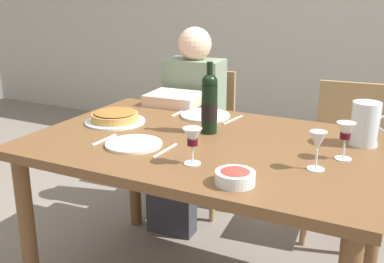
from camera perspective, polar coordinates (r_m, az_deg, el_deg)
dining_table at (r=2.04m, az=1.90°, el=-3.56°), size 1.50×1.00×0.76m
wine_bottle at (r=2.08m, az=2.12°, el=3.40°), size 0.07×0.07×0.32m
water_pitcher at (r=2.06m, az=20.19°, el=0.60°), size 0.17×0.12×0.18m
baked_tart at (r=2.30m, az=-9.29°, el=1.75°), size 0.29×0.29×0.06m
salad_bowl at (r=1.58m, az=5.23°, el=-5.42°), size 0.14×0.14×0.05m
wine_glass_left_diner at (r=1.86m, az=18.05°, el=-0.15°), size 0.07×0.07×0.15m
wine_glass_right_diner at (r=1.72m, az=0.05°, el=-0.88°), size 0.07×0.07×0.14m
wine_glass_centre at (r=1.73m, az=14.94°, el=-1.30°), size 0.06×0.06×0.14m
dinner_plate_left_setting at (r=1.96m, az=-7.04°, el=-1.52°), size 0.24×0.24×0.01m
dinner_plate_right_setting at (r=2.38m, az=1.62°, el=1.96°), size 0.25×0.25×0.01m
fork_left_setting at (r=2.05m, az=-10.53°, el=-0.98°), size 0.02×0.16×0.00m
knife_left_setting at (r=1.89m, az=-3.25°, el=-2.30°), size 0.01×0.18×0.00m
knife_right_setting at (r=2.32m, az=4.97°, el=1.42°), size 0.03×0.18×0.00m
spoon_right_setting at (r=2.44m, az=-1.57°, el=2.31°), size 0.02×0.16×0.00m
chair_left at (r=3.05m, az=1.25°, el=0.20°), size 0.42×0.42×0.87m
diner_left at (r=2.81m, az=-0.61°, el=1.23°), size 0.35×0.52×1.16m
chair_right at (r=2.81m, az=18.06°, el=-2.23°), size 0.44×0.44×0.87m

